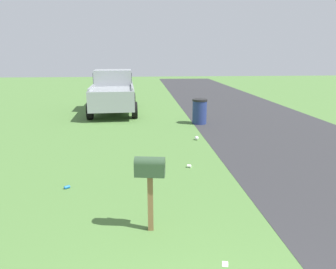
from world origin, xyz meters
The scene contains 8 objects.
road_asphalt centered at (6.00, -4.46, 0.00)m, with size 60.00×5.91×0.01m, color #2D2D30.
mailbox centered at (3.27, 0.57, 1.03)m, with size 0.27×0.51×1.29m.
pickup_truck centered at (14.62, 2.10, 1.11)m, with size 5.32×2.46×2.09m.
trash_bin centered at (11.34, -1.76, 0.53)m, with size 0.63×0.63×1.05m.
litter_can_midfield_a centered at (5.08, 2.36, 0.03)m, with size 0.07×0.07×0.12m, color blue.
litter_cup_midfield_b centered at (6.14, -0.52, 0.04)m, with size 0.08×0.08×0.10m, color white.
litter_bag_far_scatter centered at (8.77, -1.18, 0.07)m, with size 0.14×0.14×0.14m, color silver.
litter_wrapper_near_hydrant centered at (2.28, -0.44, 0.00)m, with size 0.12×0.08×0.01m, color silver.
Camera 1 is at (-1.41, 0.69, 2.88)m, focal length 33.13 mm.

